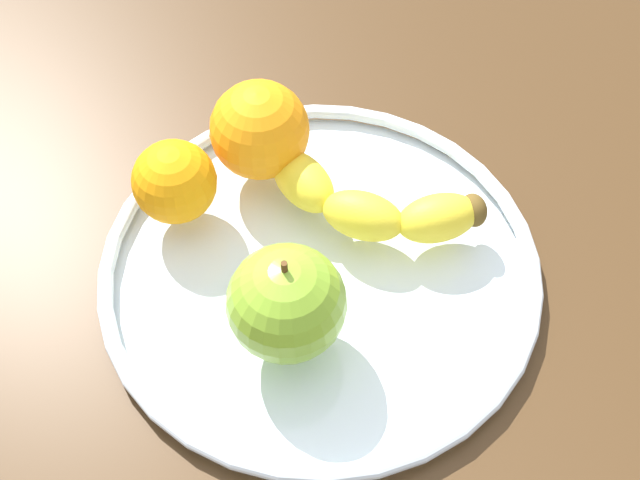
{
  "coord_description": "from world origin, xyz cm",
  "views": [
    {
      "loc": [
        12.2,
        -32.58,
        54.44
      ],
      "look_at": [
        0.0,
        0.0,
        4.8
      ],
      "focal_mm": 46.78,
      "sensor_mm": 36.0,
      "label": 1
    }
  ],
  "objects_px": {
    "apple": "(293,306)",
    "orange_front_left": "(260,130)",
    "fruit_bowl": "(320,269)",
    "orange_front_right": "(174,182)",
    "banana": "(372,205)"
  },
  "relations": [
    {
      "from": "orange_front_left",
      "to": "orange_front_right",
      "type": "bearing_deg",
      "value": -123.02
    },
    {
      "from": "fruit_bowl",
      "to": "apple",
      "type": "relative_size",
      "value": 3.72
    },
    {
      "from": "orange_front_right",
      "to": "fruit_bowl",
      "type": "bearing_deg",
      "value": -4.72
    },
    {
      "from": "banana",
      "to": "orange_front_left",
      "type": "bearing_deg",
      "value": 165.71
    },
    {
      "from": "banana",
      "to": "apple",
      "type": "xyz_separation_m",
      "value": [
        -0.02,
        -0.12,
        0.02
      ]
    },
    {
      "from": "orange_front_right",
      "to": "orange_front_left",
      "type": "height_order",
      "value": "orange_front_left"
    },
    {
      "from": "apple",
      "to": "orange_front_right",
      "type": "xyz_separation_m",
      "value": [
        -0.13,
        0.07,
        -0.01
      ]
    },
    {
      "from": "banana",
      "to": "fruit_bowl",
      "type": "bearing_deg",
      "value": -115.33
    },
    {
      "from": "apple",
      "to": "orange_front_left",
      "type": "xyz_separation_m",
      "value": [
        -0.08,
        0.14,
        -0.0
      ]
    },
    {
      "from": "apple",
      "to": "orange_front_right",
      "type": "height_order",
      "value": "apple"
    },
    {
      "from": "fruit_bowl",
      "to": "apple",
      "type": "xyz_separation_m",
      "value": [
        0.0,
        -0.06,
        0.05
      ]
    },
    {
      "from": "orange_front_right",
      "to": "orange_front_left",
      "type": "xyz_separation_m",
      "value": [
        0.04,
        0.07,
        0.01
      ]
    },
    {
      "from": "orange_front_right",
      "to": "banana",
      "type": "bearing_deg",
      "value": 16.15
    },
    {
      "from": "banana",
      "to": "orange_front_right",
      "type": "distance_m",
      "value": 0.15
    },
    {
      "from": "orange_front_left",
      "to": "banana",
      "type": "bearing_deg",
      "value": -13.05
    }
  ]
}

